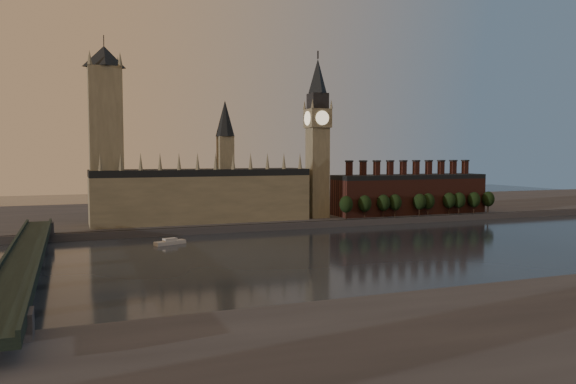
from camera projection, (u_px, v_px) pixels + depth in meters
The scene contains 18 objects.
ground at pixel (395, 252), 259.38m from camera, with size 900.00×900.00×0.00m, color black.
north_bank at pixel (268, 211), 424.78m from camera, with size 900.00×182.00×4.00m.
palace_of_westminster at pixel (203, 193), 341.45m from camera, with size 130.00×30.30×74.00m.
victoria_tower at pixel (106, 130), 318.89m from camera, with size 24.00×24.00×108.00m.
big_ben at pixel (318, 136), 361.44m from camera, with size 15.00×15.00×107.00m.
chimney_block at pixel (409, 193), 389.41m from camera, with size 110.00×25.00×37.00m.
embankment_tree_0 at pixel (346, 204), 353.89m from camera, with size 8.60×8.60×14.88m.
embankment_tree_1 at pixel (365, 204), 359.57m from camera, with size 8.60×8.60×14.88m.
embankment_tree_2 at pixel (383, 203), 365.33m from camera, with size 8.60×8.60×14.88m.
embankment_tree_3 at pixel (395, 202), 368.49m from camera, with size 8.60×8.60×14.88m.
embankment_tree_4 at pixel (420, 202), 373.99m from camera, with size 8.60×8.60×14.88m.
embankment_tree_5 at pixel (428, 201), 377.30m from camera, with size 8.60×8.60×14.88m.
embankment_tree_6 at pixel (449, 200), 384.09m from camera, with size 8.60×8.60×14.88m.
embankment_tree_7 at pixel (459, 200), 385.92m from camera, with size 8.60×8.60×14.88m.
embankment_tree_8 at pixel (474, 200), 390.03m from camera, with size 8.60×8.60×14.88m.
embankment_tree_9 at pixel (488, 199), 395.56m from camera, with size 8.60×8.60×14.88m.
westminster_bridge at pixel (26, 260), 200.26m from camera, with size 14.00×200.00×11.55m.
river_boat at pixel (170, 242), 280.23m from camera, with size 16.52×9.68×3.18m.
Camera 1 is at (-139.51, -221.40, 45.07)m, focal length 35.00 mm.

